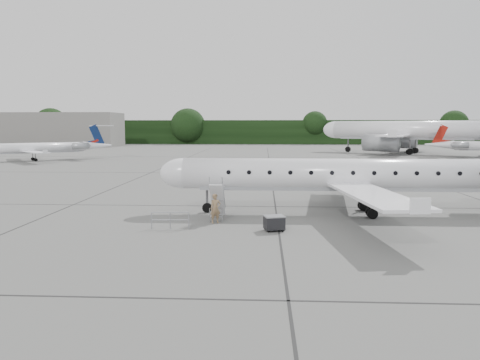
# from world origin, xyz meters

# --- Properties ---
(ground) EXTENTS (320.00, 320.00, 0.00)m
(ground) POSITION_xyz_m (0.00, 0.00, 0.00)
(ground) COLOR slate
(ground) RESTS_ON ground
(treeline) EXTENTS (260.00, 4.00, 8.00)m
(treeline) POSITION_xyz_m (0.00, 130.00, 4.00)
(treeline) COLOR black
(treeline) RESTS_ON ground
(terminal_building) EXTENTS (40.00, 14.00, 10.00)m
(terminal_building) POSITION_xyz_m (-70.00, 110.00, 5.00)
(terminal_building) COLOR slate
(terminal_building) RESTS_ON ground
(main_regional_jet) EXTENTS (30.20, 21.84, 7.70)m
(main_regional_jet) POSITION_xyz_m (-0.11, 3.80, 3.85)
(main_regional_jet) COLOR white
(main_regional_jet) RESTS_ON ground
(airstair) EXTENTS (0.87, 2.30, 2.41)m
(airstair) POSITION_xyz_m (-9.25, 1.59, 1.21)
(airstair) COLOR white
(airstair) RESTS_ON ground
(passenger) EXTENTS (0.80, 0.68, 1.86)m
(passenger) POSITION_xyz_m (-9.26, 0.29, 0.93)
(passenger) COLOR olive
(passenger) RESTS_ON ground
(safety_railing) EXTENTS (2.20, 0.22, 1.00)m
(safety_railing) POSITION_xyz_m (-11.77, -1.54, 0.50)
(safety_railing) COLOR gray
(safety_railing) RESTS_ON ground
(baggage_cart) EXTENTS (1.30, 1.15, 0.96)m
(baggage_cart) POSITION_xyz_m (-5.60, -1.74, 0.48)
(baggage_cart) COLOR black
(baggage_cart) RESTS_ON ground
(bg_narrowbody) EXTENTS (48.96, 44.79, 14.34)m
(bg_narrowbody) POSITION_xyz_m (24.41, 76.20, 7.17)
(bg_narrowbody) COLOR white
(bg_narrowbody) RESTS_ON ground
(bg_regional_left) EXTENTS (29.67, 28.43, 6.32)m
(bg_regional_left) POSITION_xyz_m (-47.00, 50.32, 3.16)
(bg_regional_left) COLOR white
(bg_regional_left) RESTS_ON ground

